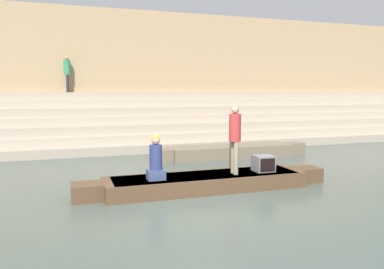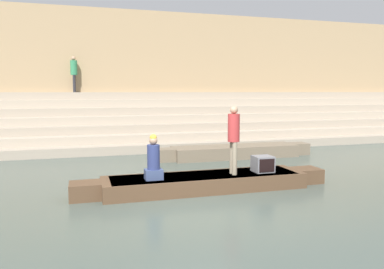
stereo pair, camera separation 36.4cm
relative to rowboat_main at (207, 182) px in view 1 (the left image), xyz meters
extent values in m
plane|color=#47544C|center=(-0.63, -1.22, -0.21)|extent=(120.00, 120.00, 0.00)
cube|color=tan|center=(-0.63, 8.05, -0.03)|extent=(36.00, 4.34, 0.35)
cube|color=#B2A28D|center=(-0.63, 8.36, 0.32)|extent=(36.00, 3.72, 0.35)
cube|color=tan|center=(-0.63, 8.67, 0.67)|extent=(36.00, 3.10, 0.35)
cube|color=#B2A28D|center=(-0.63, 8.98, 1.02)|extent=(36.00, 2.48, 0.35)
cube|color=tan|center=(-0.63, 9.29, 1.37)|extent=(36.00, 1.86, 0.35)
cube|color=#B2A28D|center=(-0.63, 9.60, 1.73)|extent=(36.00, 1.24, 0.35)
cube|color=tan|center=(-0.63, 9.91, 2.08)|extent=(36.00, 0.62, 0.35)
cube|color=tan|center=(-0.63, 10.82, 3.06)|extent=(34.20, 1.20, 6.53)
cube|color=brown|center=(-0.63, 10.20, 0.09)|extent=(34.20, 0.12, 0.60)
cube|color=brown|center=(0.00, 0.00, -0.01)|extent=(5.16, 1.20, 0.39)
cube|color=#2D2D2D|center=(0.00, 0.00, 0.16)|extent=(4.75, 1.10, 0.05)
cube|color=brown|center=(2.95, 0.00, -0.01)|extent=(0.72, 0.66, 0.39)
cube|color=brown|center=(-2.94, 0.00, -0.01)|extent=(0.72, 0.66, 0.39)
cylinder|color=olive|center=(-0.77, 0.70, 0.08)|extent=(2.76, 0.04, 0.04)
cylinder|color=gray|center=(0.72, -0.04, 0.60)|extent=(0.13, 0.13, 0.84)
cylinder|color=gray|center=(0.72, -0.21, 0.60)|extent=(0.13, 0.13, 0.84)
cylinder|color=#B23333|center=(0.72, -0.12, 1.37)|extent=(0.30, 0.30, 0.70)
sphere|color=tan|center=(0.72, -0.12, 1.83)|extent=(0.20, 0.20, 0.20)
cube|color=#3D4C75|center=(-1.35, -0.12, 0.30)|extent=(0.42, 0.33, 0.25)
cylinder|color=navy|center=(-1.35, -0.12, 0.72)|extent=(0.30, 0.30, 0.60)
sphere|color=tan|center=(-1.35, -0.12, 1.12)|extent=(0.20, 0.20, 0.20)
sphere|color=gold|center=(-1.35, -0.12, 1.19)|extent=(0.17, 0.17, 0.17)
cube|color=slate|center=(1.58, -0.07, 0.39)|extent=(0.50, 0.46, 0.42)
cube|color=black|center=(1.58, -0.30, 0.39)|extent=(0.42, 0.02, 0.34)
cube|color=#756651|center=(2.58, 4.18, 0.01)|extent=(4.80, 1.17, 0.45)
cube|color=tan|center=(2.58, 4.18, 0.21)|extent=(4.42, 1.07, 0.05)
cube|color=#756651|center=(5.32, 4.18, 0.01)|extent=(0.67, 0.65, 0.45)
cube|color=#756651|center=(-0.16, 4.18, 0.01)|extent=(0.67, 0.65, 0.45)
cylinder|color=#473828|center=(1.64, 2.11, 0.32)|extent=(0.13, 0.13, 1.06)
cylinder|color=#28282D|center=(-3.29, 9.99, 2.66)|extent=(0.13, 0.13, 0.82)
cylinder|color=#28282D|center=(-3.29, 9.82, 2.66)|extent=(0.13, 0.13, 0.82)
cylinder|color=#338456|center=(-3.29, 9.91, 3.41)|extent=(0.31, 0.31, 0.68)
sphere|color=tan|center=(-3.29, 9.91, 3.85)|extent=(0.19, 0.19, 0.19)
camera|label=1|loc=(-3.28, -8.75, 2.28)|focal=35.00mm
camera|label=2|loc=(-2.93, -8.86, 2.28)|focal=35.00mm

